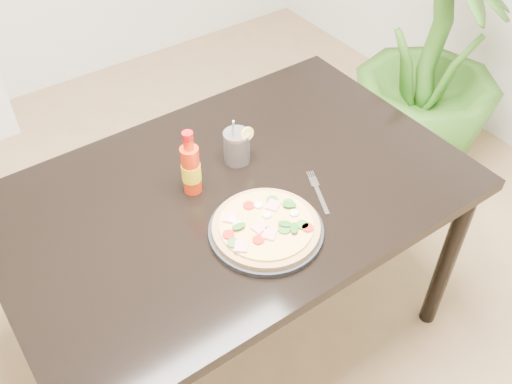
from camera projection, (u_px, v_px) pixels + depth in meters
dining_table at (234, 208)px, 1.77m from camera, size 1.40×0.90×0.75m
plate at (266, 231)px, 1.57m from camera, size 0.32×0.32×0.02m
pizza at (266, 226)px, 1.56m from camera, size 0.30×0.30×0.03m
hot_sauce_bottle at (191, 168)px, 1.65m from camera, size 0.06×0.06×0.22m
cola_cup at (237, 147)px, 1.77m from camera, size 0.09×0.08×0.17m
fork at (318, 191)px, 1.70m from camera, size 0.09×0.18×0.00m
houseplant at (433, 58)px, 2.54m from camera, size 0.94×0.94×1.19m
plant_pot at (413, 143)px, 2.88m from camera, size 0.28×0.28×0.22m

